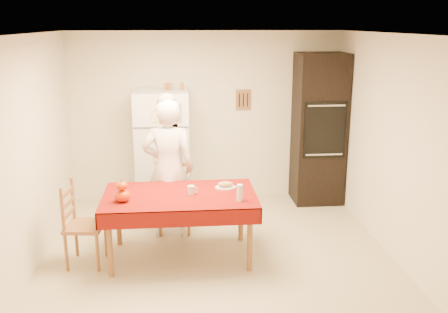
{
  "coord_description": "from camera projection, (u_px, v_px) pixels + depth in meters",
  "views": [
    {
      "loc": [
        -0.4,
        -5.07,
        2.62
      ],
      "look_at": [
        0.08,
        0.2,
        1.19
      ],
      "focal_mm": 40.0,
      "sensor_mm": 36.0,
      "label": 1
    }
  ],
  "objects": [
    {
      "name": "coffee_mug",
      "position": [
        191.0,
        190.0,
        5.54
      ],
      "size": [
        0.08,
        0.08,
        0.1
      ],
      "primitive_type": "cylinder",
      "color": "silver",
      "rests_on": "dining_table"
    },
    {
      "name": "chair_far",
      "position": [
        174.0,
        192.0,
        6.4
      ],
      "size": [
        0.42,
        0.41,
        0.95
      ],
      "rotation": [
        0.0,
        0.0,
        -0.01
      ],
      "color": "brown",
      "rests_on": "floor"
    },
    {
      "name": "spice_jar_mid",
      "position": [
        170.0,
        86.0,
        6.95
      ],
      "size": [
        0.05,
        0.05,
        0.1
      ],
      "primitive_type": "cylinder",
      "color": "#935D1A",
      "rests_on": "refrigerator"
    },
    {
      "name": "bread_plate",
      "position": [
        225.0,
        188.0,
        5.75
      ],
      "size": [
        0.24,
        0.24,
        0.02
      ],
      "primitive_type": "cylinder",
      "color": "white",
      "rests_on": "dining_table"
    },
    {
      "name": "spice_jar_right",
      "position": [
        182.0,
        86.0,
        6.96
      ],
      "size": [
        0.05,
        0.05,
        0.1
      ],
      "primitive_type": "cylinder",
      "color": "#9A591C",
      "rests_on": "refrigerator"
    },
    {
      "name": "refrigerator",
      "position": [
        163.0,
        150.0,
        7.12
      ],
      "size": [
        0.75,
        0.74,
        1.7
      ],
      "color": "white",
      "rests_on": "floor"
    },
    {
      "name": "room_shell",
      "position": [
        218.0,
        121.0,
        5.17
      ],
      "size": [
        4.02,
        4.52,
        2.51
      ],
      "color": "beige",
      "rests_on": "ground"
    },
    {
      "name": "floor",
      "position": [
        219.0,
        263.0,
        5.59
      ],
      "size": [
        4.5,
        4.5,
        0.0
      ],
      "primitive_type": "plane",
      "color": "tan",
      "rests_on": "ground"
    },
    {
      "name": "pumpkin_upper",
      "position": [
        122.0,
        186.0,
        5.29
      ],
      "size": [
        0.12,
        0.12,
        0.09
      ],
      "primitive_type": "ellipsoid",
      "color": "#CE4804",
      "rests_on": "pumpkin_lower"
    },
    {
      "name": "spice_jar_left",
      "position": [
        166.0,
        86.0,
        6.94
      ],
      "size": [
        0.05,
        0.05,
        0.1
      ],
      "primitive_type": "cylinder",
      "color": "#96501B",
      "rests_on": "refrigerator"
    },
    {
      "name": "seated_woman",
      "position": [
        169.0,
        169.0,
        6.11
      ],
      "size": [
        0.67,
        0.47,
        1.75
      ],
      "primitive_type": "imported",
      "rotation": [
        0.0,
        0.0,
        3.05
      ],
      "color": "white",
      "rests_on": "floor"
    },
    {
      "name": "pumpkin_lower",
      "position": [
        122.0,
        196.0,
        5.32
      ],
      "size": [
        0.17,
        0.17,
        0.13
      ],
      "primitive_type": "ellipsoid",
      "color": "#C94B04",
      "rests_on": "dining_table"
    },
    {
      "name": "wine_glass",
      "position": [
        240.0,
        193.0,
        5.35
      ],
      "size": [
        0.07,
        0.07,
        0.18
      ],
      "primitive_type": "cylinder",
      "color": "white",
      "rests_on": "dining_table"
    },
    {
      "name": "bread_loaf",
      "position": [
        225.0,
        184.0,
        5.74
      ],
      "size": [
        0.18,
        0.1,
        0.06
      ],
      "primitive_type": "ellipsoid",
      "color": "tan",
      "rests_on": "bread_plate"
    },
    {
      "name": "dining_table",
      "position": [
        180.0,
        200.0,
        5.57
      ],
      "size": [
        1.7,
        1.0,
        0.76
      ],
      "color": "brown",
      "rests_on": "floor"
    },
    {
      "name": "oven_cabinet",
      "position": [
        319.0,
        129.0,
        7.3
      ],
      "size": [
        0.7,
        0.62,
        2.2
      ],
      "color": "black",
      "rests_on": "floor"
    },
    {
      "name": "chair_left",
      "position": [
        79.0,
        221.0,
        5.47
      ],
      "size": [
        0.44,
        0.46,
        0.95
      ],
      "rotation": [
        0.0,
        0.0,
        1.46
      ],
      "color": "brown",
      "rests_on": "floor"
    }
  ]
}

